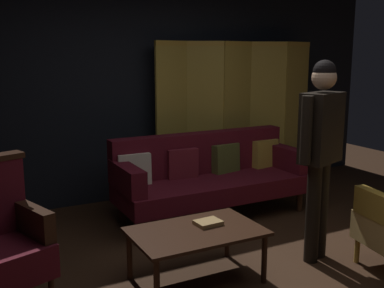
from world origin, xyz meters
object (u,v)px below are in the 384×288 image
at_px(standing_figure, 321,143).
at_px(book_tan_leather, 208,223).
at_px(folding_screen, 237,115).
at_px(velvet_couch, 209,173).
at_px(coffee_table, 196,236).

distance_m(standing_figure, book_tan_leather, 1.14).
height_order(folding_screen, velvet_couch, folding_screen).
bearing_deg(coffee_table, velvet_couch, 56.90).
bearing_deg(standing_figure, book_tan_leather, 169.49).
distance_m(folding_screen, book_tan_leather, 2.48).
bearing_deg(folding_screen, velvet_couch, -140.35).
bearing_deg(standing_figure, folding_screen, 75.72).
xyz_separation_m(coffee_table, standing_figure, (1.10, -0.12, 0.65)).
relative_size(velvet_couch, standing_figure, 1.25).
bearing_deg(velvet_couch, coffee_table, -123.10).
distance_m(folding_screen, velvet_couch, 1.13).
height_order(folding_screen, coffee_table, folding_screen).
relative_size(folding_screen, velvet_couch, 1.03).
distance_m(velvet_couch, coffee_table, 1.57).
height_order(folding_screen, book_tan_leather, folding_screen).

